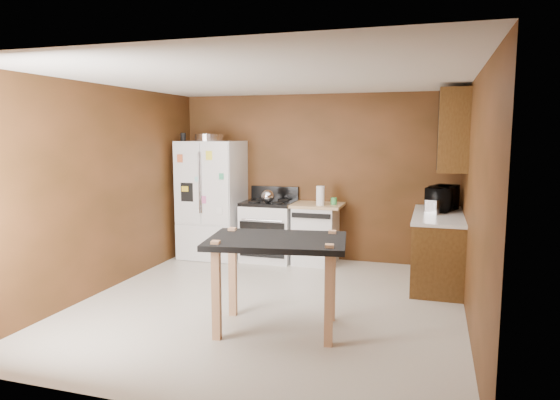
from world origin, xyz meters
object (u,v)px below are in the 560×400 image
at_px(microwave, 442,199).
at_px(dishwasher, 316,233).
at_px(paper_towel, 320,196).
at_px(toaster, 434,206).
at_px(green_canister, 334,201).
at_px(refrigerator, 212,199).
at_px(island, 277,252).
at_px(roasting_pan, 209,137).
at_px(gas_range, 269,230).
at_px(kettle, 268,196).
at_px(pen_cup, 183,137).

xyz_separation_m(microwave, dishwasher, (-1.76, 0.17, -0.60)).
relative_size(paper_towel, toaster, 1.12).
relative_size(green_canister, refrigerator, 0.05).
xyz_separation_m(green_canister, refrigerator, (-1.89, -0.10, -0.04)).
relative_size(paper_towel, island, 0.19).
relative_size(toaster, island, 0.17).
xyz_separation_m(microwave, refrigerator, (-3.39, 0.08, -0.15)).
relative_size(roasting_pan, paper_towel, 1.55).
xyz_separation_m(roasting_pan, paper_towel, (1.74, -0.03, -0.82)).
bearing_deg(microwave, refrigerator, 108.81).
bearing_deg(island, paper_towel, 92.80).
bearing_deg(toaster, gas_range, -169.12).
height_order(toaster, gas_range, gas_range).
bearing_deg(kettle, paper_towel, 1.91).
bearing_deg(pen_cup, gas_range, 7.04).
relative_size(paper_towel, microwave, 0.52).
bearing_deg(roasting_pan, kettle, -3.29).
bearing_deg(roasting_pan, green_canister, 3.96).
distance_m(toaster, microwave, 0.34).
xyz_separation_m(roasting_pan, pen_cup, (-0.40, -0.07, 0.01)).
xyz_separation_m(pen_cup, gas_range, (1.32, 0.16, -1.40)).
bearing_deg(island, toaster, 55.52).
distance_m(pen_cup, toaster, 3.82).
xyz_separation_m(microwave, island, (-1.54, -2.42, -0.27)).
bearing_deg(dishwasher, gas_range, -178.06).
relative_size(toaster, refrigerator, 0.14).
distance_m(pen_cup, gas_range, 1.93).
bearing_deg(paper_towel, microwave, -0.70).
height_order(pen_cup, microwave, pen_cup).
height_order(pen_cup, green_canister, pen_cup).
relative_size(refrigerator, dishwasher, 2.02).
bearing_deg(roasting_pan, dishwasher, 4.10).
relative_size(paper_towel, refrigerator, 0.16).
distance_m(kettle, paper_towel, 0.79).
bearing_deg(toaster, paper_towel, -170.37).
height_order(refrigerator, dishwasher, refrigerator).
bearing_deg(gas_range, microwave, -3.29).
relative_size(kettle, paper_towel, 0.69).
xyz_separation_m(paper_towel, island, (0.12, -2.44, -0.25)).
xyz_separation_m(green_canister, gas_range, (-0.98, -0.04, -0.48)).
xyz_separation_m(kettle, gas_range, (-0.03, 0.15, -0.53)).
relative_size(microwave, refrigerator, 0.30).
height_order(green_canister, gas_range, gas_range).
height_order(pen_cup, kettle, pen_cup).
height_order(kettle, refrigerator, refrigerator).
height_order(roasting_pan, dishwasher, roasting_pan).
relative_size(green_canister, island, 0.07).
distance_m(microwave, dishwasher, 1.86).
height_order(roasting_pan, microwave, roasting_pan).
bearing_deg(microwave, roasting_pan, 109.38).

